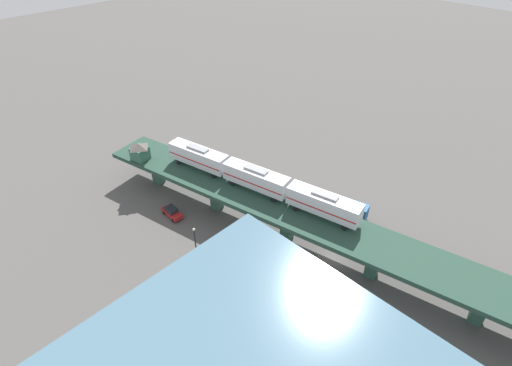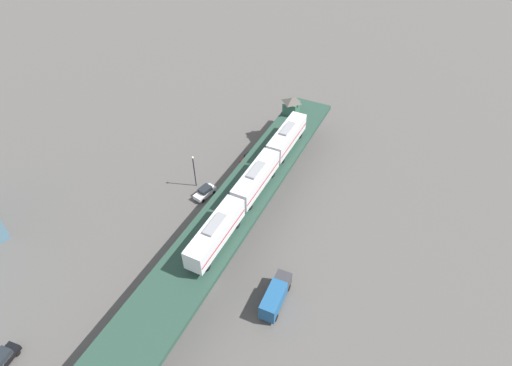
% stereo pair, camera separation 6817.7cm
% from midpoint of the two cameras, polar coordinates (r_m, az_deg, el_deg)
% --- Properties ---
extents(ground_plane, '(400.00, 400.00, 0.00)m').
position_cam_midpoint_polar(ground_plane, '(54.83, -13.61, -30.52)').
color(ground_plane, '#514F4C').
extents(elevated_viaduct, '(26.05, 91.89, 6.53)m').
position_cam_midpoint_polar(elevated_viaduct, '(49.86, -14.77, -27.80)').
color(elevated_viaduct, '#244135').
rests_on(elevated_viaduct, ground).
extents(subway_train, '(9.95, 37.04, 4.45)m').
position_cam_midpoint_polar(subway_train, '(55.82, -25.89, -15.35)').
color(subway_train, silver).
rests_on(subway_train, elevated_viaduct).
extents(signal_hut, '(3.78, 3.78, 3.40)m').
position_cam_midpoint_polar(signal_hut, '(73.62, -38.80, -7.41)').
color(signal_hut, '#33604C').
rests_on(signal_hut, elevated_viaduct).
extents(street_car_white, '(2.00, 4.43, 1.89)m').
position_cam_midpoint_polar(street_car_white, '(61.16, -32.97, -25.58)').
color(street_car_white, silver).
rests_on(street_car_white, ground).
extents(street_car_red, '(2.11, 4.48, 1.89)m').
position_cam_midpoint_polar(street_car_red, '(69.59, -35.88, -17.51)').
color(street_car_red, '#AD1E1E').
rests_on(street_car_red, ground).
extents(delivery_truck, '(3.87, 7.53, 3.20)m').
position_cam_midpoint_polar(delivery_truck, '(57.42, -7.17, -20.65)').
color(delivery_truck, '#333338').
rests_on(delivery_truck, ground).
extents(street_lamp, '(0.44, 0.44, 6.94)m').
position_cam_midpoint_polar(street_lamp, '(59.68, -37.44, -24.57)').
color(street_lamp, black).
rests_on(street_lamp, ground).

